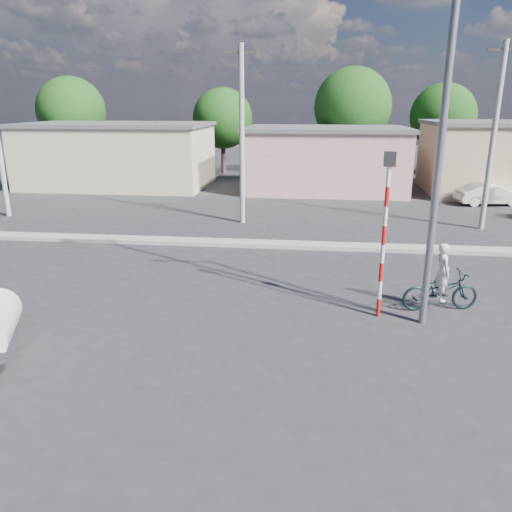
# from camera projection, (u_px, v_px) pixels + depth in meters

# --- Properties ---
(ground_plane) EXTENTS (120.00, 120.00, 0.00)m
(ground_plane) POSITION_uv_depth(u_px,v_px,m) (253.00, 334.00, 12.37)
(ground_plane) COLOR #2A2A2D
(ground_plane) RESTS_ON ground
(median) EXTENTS (40.00, 0.80, 0.16)m
(median) POSITION_uv_depth(u_px,v_px,m) (278.00, 244.00, 19.94)
(median) COLOR #99968E
(median) RESTS_ON ground
(bicycle) EXTENTS (2.22, 1.13, 1.11)m
(bicycle) POSITION_uv_depth(u_px,v_px,m) (440.00, 291.00, 13.69)
(bicycle) COLOR black
(bicycle) RESTS_ON ground
(cyclist) EXTENTS (0.49, 0.65, 1.61)m
(cyclist) POSITION_uv_depth(u_px,v_px,m) (441.00, 282.00, 13.61)
(cyclist) COLOR silver
(cyclist) RESTS_ON ground
(car_cream) EXTENTS (3.81, 1.84, 1.20)m
(car_cream) POSITION_uv_depth(u_px,v_px,m) (490.00, 194.00, 27.93)
(car_cream) COLOR silver
(car_cream) RESTS_ON ground
(traffic_pole) EXTENTS (0.28, 0.18, 4.36)m
(traffic_pole) POSITION_uv_depth(u_px,v_px,m) (385.00, 222.00, 12.68)
(traffic_pole) COLOR red
(traffic_pole) RESTS_ON ground
(streetlight) EXTENTS (2.34, 0.22, 9.00)m
(streetlight) POSITION_uv_depth(u_px,v_px,m) (436.00, 127.00, 11.59)
(streetlight) COLOR slate
(streetlight) RESTS_ON ground
(building_row) EXTENTS (37.80, 7.30, 4.44)m
(building_row) POSITION_uv_depth(u_px,v_px,m) (311.00, 157.00, 32.51)
(building_row) COLOR beige
(building_row) RESTS_ON ground
(tree_row) EXTENTS (43.62, 7.43, 8.42)m
(tree_row) POSITION_uv_depth(u_px,v_px,m) (349.00, 110.00, 37.49)
(tree_row) COLOR #38281E
(tree_row) RESTS_ON ground
(utility_poles) EXTENTS (35.40, 0.24, 8.00)m
(utility_poles) POSITION_uv_depth(u_px,v_px,m) (358.00, 136.00, 22.21)
(utility_poles) COLOR #99968E
(utility_poles) RESTS_ON ground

